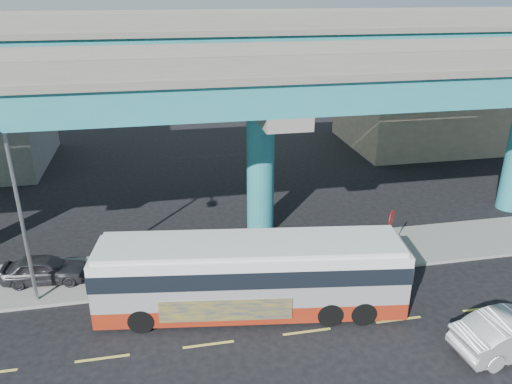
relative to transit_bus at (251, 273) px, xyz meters
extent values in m
plane|color=black|center=(1.93, -1.62, -1.81)|extent=(120.00, 120.00, 0.00)
cube|color=gray|center=(1.93, 3.88, -1.73)|extent=(70.00, 4.00, 0.15)
cube|color=#D8C64C|center=(-6.07, -1.92, -1.80)|extent=(2.00, 0.12, 0.01)
cube|color=#D8C64C|center=(-2.07, -1.92, -1.80)|extent=(2.00, 0.12, 0.01)
cube|color=#D8C64C|center=(1.93, -1.92, -1.80)|extent=(2.00, 0.12, 0.01)
cube|color=#D8C64C|center=(5.93, -1.92, -1.80)|extent=(2.00, 0.12, 0.01)
cube|color=#D8C64C|center=(9.93, -1.92, -1.80)|extent=(2.00, 0.12, 0.01)
cylinder|color=teal|center=(1.93, 7.38, 1.89)|extent=(1.50, 1.50, 7.40)
cube|color=gray|center=(1.93, 7.38, 5.89)|extent=(2.00, 12.00, 0.60)
cube|color=gray|center=(1.93, 10.88, 6.79)|extent=(1.80, 5.00, 1.20)
cube|color=gray|center=(17.93, 10.88, 6.79)|extent=(1.80, 5.00, 1.20)
cube|color=teal|center=(1.93, 3.88, 6.89)|extent=(52.00, 5.00, 1.40)
cube|color=gray|center=(1.93, 3.88, 7.74)|extent=(52.00, 5.40, 0.30)
cube|color=gray|center=(1.93, 1.38, 8.29)|extent=(52.00, 0.25, 0.80)
cube|color=gray|center=(1.93, 6.38, 8.29)|extent=(52.00, 0.25, 0.80)
cube|color=teal|center=(1.93, 10.88, 8.09)|extent=(52.00, 5.00, 1.40)
cube|color=gray|center=(1.93, 10.88, 8.94)|extent=(52.00, 5.40, 0.30)
cube|color=gray|center=(1.93, 8.38, 9.49)|extent=(52.00, 0.25, 0.80)
cube|color=gray|center=(1.93, 13.38, 9.49)|extent=(52.00, 0.25, 0.80)
cube|color=tan|center=(19.93, 21.38, 1.69)|extent=(14.00, 10.00, 7.00)
cube|color=black|center=(19.93, 16.28, 3.79)|extent=(12.00, 0.25, 1.20)
cube|color=maroon|center=(-0.02, 0.00, -1.22)|extent=(13.03, 4.51, 0.75)
cube|color=#A8A8AD|center=(-0.02, 0.00, -0.05)|extent=(13.03, 4.51, 1.60)
cube|color=black|center=(-0.02, 0.00, 0.48)|extent=(13.10, 4.57, 0.75)
cube|color=silver|center=(-0.02, 0.00, 1.07)|extent=(13.03, 4.51, 0.43)
cube|color=silver|center=(-0.02, 0.00, 1.38)|extent=(12.60, 4.21, 0.21)
cube|color=black|center=(6.33, -0.91, 0.32)|extent=(0.41, 2.45, 1.28)
cube|color=black|center=(-6.36, 0.92, 0.32)|extent=(0.41, 2.45, 1.28)
cube|color=navy|center=(-1.27, -1.21, -0.83)|extent=(5.28, 0.81, 0.96)
cylinder|color=black|center=(-4.62, -0.57, -1.28)|extent=(1.10, 0.47, 1.06)
cylinder|color=black|center=(-4.27, 1.85, -1.28)|extent=(1.10, 0.47, 1.06)
cylinder|color=black|center=(2.97, -1.66, -1.28)|extent=(1.10, 0.47, 1.06)
cylinder|color=black|center=(3.32, 0.76, -1.28)|extent=(1.10, 0.47, 1.06)
cylinder|color=black|center=(4.34, -1.86, -1.28)|extent=(1.10, 0.47, 1.06)
cylinder|color=black|center=(4.69, 0.56, -1.28)|extent=(1.10, 0.47, 1.06)
imported|color=#2C2B30|center=(-9.06, 3.88, -1.01)|extent=(2.16, 4.05, 1.29)
cylinder|color=gray|center=(-9.18, 2.38, 2.45)|extent=(0.16, 0.16, 8.21)
cylinder|color=gray|center=(7.47, 2.58, -0.46)|extent=(0.06, 0.06, 2.40)
cylinder|color=#B20A0A|center=(7.47, 2.55, 0.69)|extent=(0.58, 0.63, 0.83)
camera|label=1|loc=(-3.33, -17.70, 11.15)|focal=35.00mm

